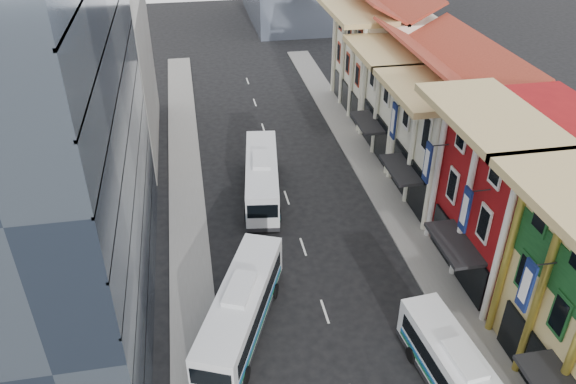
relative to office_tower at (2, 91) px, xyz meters
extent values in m
cube|color=slate|center=(25.50, 3.00, -14.93)|extent=(3.00, 90.00, 0.15)
cube|color=slate|center=(8.50, 3.00, -14.93)|extent=(3.00, 90.00, 0.15)
cube|color=maroon|center=(31.00, -2.00, -9.00)|extent=(8.00, 10.00, 12.00)
cube|color=white|center=(31.00, 7.50, -10.00)|extent=(8.00, 9.00, 10.00)
cube|color=white|center=(31.00, 16.50, -10.00)|extent=(8.00, 9.00, 10.00)
cube|color=white|center=(31.00, 27.00, -9.50)|extent=(8.00, 12.00, 11.00)
cube|color=#39465A|center=(0.00, 0.00, 0.00)|extent=(12.00, 26.00, 30.00)
cube|color=gray|center=(1.00, 23.00, -8.00)|extent=(10.00, 18.00, 14.00)
camera|label=1|loc=(9.76, -30.02, 11.24)|focal=35.00mm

